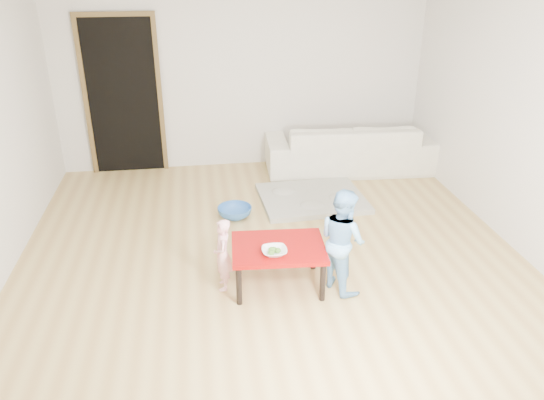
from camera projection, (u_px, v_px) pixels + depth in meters
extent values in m
cube|color=#AB8649|center=(269.00, 249.00, 5.45)|extent=(5.00, 5.00, 0.01)
cube|color=beige|center=(243.00, 73.00, 7.14)|extent=(5.00, 0.02, 2.60)
cube|color=beige|center=(519.00, 116.00, 5.24)|extent=(0.02, 5.00, 2.60)
imported|color=beige|center=(349.00, 147.00, 7.34)|extent=(2.32, 1.00, 0.66)
cube|color=#CE5816|center=(331.00, 139.00, 7.12)|extent=(0.53, 0.49, 0.12)
imported|color=white|center=(274.00, 252.00, 4.55)|extent=(0.22, 0.22, 0.05)
imported|color=#FA7281|center=(223.00, 255.00, 4.69)|extent=(0.17, 0.25, 0.68)
imported|color=#66A3ED|center=(342.00, 240.00, 4.65)|extent=(0.52, 0.57, 0.96)
imported|color=#2D62AC|center=(235.00, 212.00, 6.10)|extent=(0.39, 0.39, 0.12)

